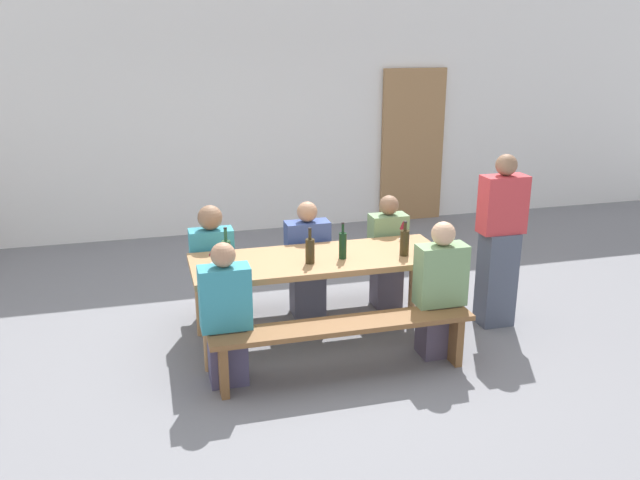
# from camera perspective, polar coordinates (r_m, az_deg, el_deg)

# --- Properties ---
(ground_plane) EXTENTS (24.00, 24.00, 0.00)m
(ground_plane) POSITION_cam_1_polar(r_m,az_deg,el_deg) (5.84, -0.00, -8.45)
(ground_plane) COLOR slate
(back_wall) EXTENTS (14.00, 0.20, 3.20)m
(back_wall) POSITION_cam_1_polar(r_m,az_deg,el_deg) (8.74, -6.18, 11.18)
(back_wall) COLOR white
(back_wall) RESTS_ON ground
(wooden_door) EXTENTS (0.90, 0.06, 2.10)m
(wooden_door) POSITION_cam_1_polar(r_m,az_deg,el_deg) (9.31, 8.01, 8.08)
(wooden_door) COLOR #9E7247
(wooden_door) RESTS_ON ground
(tasting_table) EXTENTS (2.16, 0.78, 0.75)m
(tasting_table) POSITION_cam_1_polar(r_m,az_deg,el_deg) (5.57, -0.00, -2.23)
(tasting_table) COLOR #9E7247
(tasting_table) RESTS_ON ground
(bench_near) EXTENTS (2.06, 0.30, 0.45)m
(bench_near) POSITION_cam_1_polar(r_m,az_deg,el_deg) (5.08, 2.06, -8.13)
(bench_near) COLOR brown
(bench_near) RESTS_ON ground
(bench_far) EXTENTS (2.06, 0.30, 0.45)m
(bench_far) POSITION_cam_1_polar(r_m,az_deg,el_deg) (6.31, -1.65, -2.87)
(bench_far) COLOR brown
(bench_far) RESTS_ON ground
(wine_bottle_0) EXTENTS (0.06, 0.06, 0.31)m
(wine_bottle_0) POSITION_cam_1_polar(r_m,az_deg,el_deg) (5.48, 1.98, -0.43)
(wine_bottle_0) COLOR #143319
(wine_bottle_0) RESTS_ON tasting_table
(wine_bottle_1) EXTENTS (0.08, 0.08, 0.30)m
(wine_bottle_1) POSITION_cam_1_polar(r_m,az_deg,el_deg) (5.60, 7.34, -0.19)
(wine_bottle_1) COLOR #332814
(wine_bottle_1) RESTS_ON tasting_table
(wine_bottle_2) EXTENTS (0.08, 0.08, 0.30)m
(wine_bottle_2) POSITION_cam_1_polar(r_m,az_deg,el_deg) (5.37, -0.87, -0.90)
(wine_bottle_2) COLOR #332814
(wine_bottle_2) RESTS_ON tasting_table
(wine_bottle_3) EXTENTS (0.07, 0.07, 0.34)m
(wine_bottle_3) POSITION_cam_1_polar(r_m,az_deg,el_deg) (5.30, -8.12, -1.15)
(wine_bottle_3) COLOR #234C2D
(wine_bottle_3) RESTS_ON tasting_table
(wine_glass_0) EXTENTS (0.06, 0.06, 0.17)m
(wine_glass_0) POSITION_cam_1_polar(r_m,az_deg,el_deg) (6.04, 7.21, 1.21)
(wine_glass_0) COLOR silver
(wine_glass_0) RESTS_ON tasting_table
(wine_glass_1) EXTENTS (0.08, 0.08, 0.15)m
(wine_glass_1) POSITION_cam_1_polar(r_m,az_deg,el_deg) (5.42, -9.22, -0.98)
(wine_glass_1) COLOR silver
(wine_glass_1) RESTS_ON tasting_table
(seated_guest_near_0) EXTENTS (0.38, 0.24, 1.12)m
(seated_guest_near_0) POSITION_cam_1_polar(r_m,az_deg,el_deg) (4.98, -8.15, -6.73)
(seated_guest_near_0) COLOR #4D4868
(seated_guest_near_0) RESTS_ON ground
(seated_guest_near_1) EXTENTS (0.40, 0.24, 1.14)m
(seated_guest_near_1) POSITION_cam_1_polar(r_m,az_deg,el_deg) (5.43, 10.34, -4.59)
(seated_guest_near_1) COLOR #504559
(seated_guest_near_1) RESTS_ON ground
(seated_guest_far_0) EXTENTS (0.39, 0.24, 1.12)m
(seated_guest_far_0) POSITION_cam_1_polar(r_m,az_deg,el_deg) (5.98, -9.29, -2.45)
(seated_guest_far_0) COLOR brown
(seated_guest_far_0) RESTS_ON ground
(seated_guest_far_1) EXTENTS (0.40, 0.24, 1.10)m
(seated_guest_far_1) POSITION_cam_1_polar(r_m,az_deg,el_deg) (6.13, -1.09, -1.96)
(seated_guest_far_1) COLOR #57576B
(seated_guest_far_1) RESTS_ON ground
(seated_guest_far_2) EXTENTS (0.35, 0.24, 1.10)m
(seated_guest_far_2) POSITION_cam_1_polar(r_m,az_deg,el_deg) (6.35, 5.85, -1.24)
(seated_guest_far_2) COLOR #554F5F
(seated_guest_far_2) RESTS_ON ground
(standing_host) EXTENTS (0.40, 0.24, 1.57)m
(standing_host) POSITION_cam_1_polar(r_m,az_deg,el_deg) (6.05, 15.29, -0.42)
(standing_host) COLOR #495163
(standing_host) RESTS_ON ground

